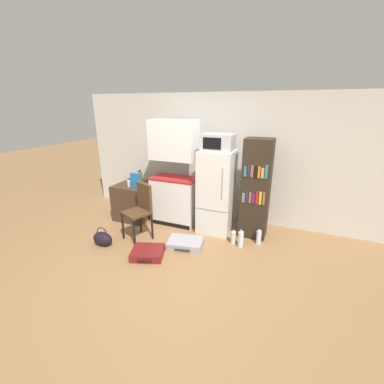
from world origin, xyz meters
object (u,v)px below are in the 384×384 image
at_px(cereal_box, 136,181).
at_px(water_bottle_front, 241,239).
at_px(microwave, 218,142).
at_px(water_bottle_middle, 259,237).
at_px(bottle_clear_short, 129,183).
at_px(suitcase_large_flat, 185,243).
at_px(bottle_olive_oil, 140,177).
at_px(chair, 141,206).
at_px(kitchen_hutch, 175,177).
at_px(handbag, 103,239).
at_px(water_bottle_back, 233,237).
at_px(bookshelf, 256,189).
at_px(refrigerator, 216,192).
at_px(bottle_ketchup_red, 133,179).
at_px(suitcase_small_flat, 148,253).
at_px(side_table, 135,201).
at_px(bottle_amber_beer, 138,180).
at_px(bottle_milk_white, 139,176).

height_order(cereal_box, water_bottle_front, cereal_box).
xyz_separation_m(microwave, water_bottle_middle, (0.84, -0.20, -1.53)).
bearing_deg(bottle_clear_short, suitcase_large_flat, -20.20).
bearing_deg(suitcase_large_flat, water_bottle_front, 11.87).
xyz_separation_m(bottle_olive_oil, chair, (0.59, -0.90, -0.24)).
bearing_deg(kitchen_hutch, microwave, -2.40).
xyz_separation_m(handbag, water_bottle_back, (2.01, 0.92, -0.01)).
bearing_deg(bottle_clear_short, bookshelf, 7.93).
distance_m(refrigerator, bottle_ketchup_red, 1.83).
relative_size(bottle_clear_short, suitcase_small_flat, 0.27).
height_order(side_table, bottle_amber_beer, bottle_amber_beer).
bearing_deg(suitcase_large_flat, bookshelf, 31.05).
bearing_deg(bottle_amber_beer, suitcase_small_flat, -52.09).
xyz_separation_m(handbag, water_bottle_middle, (2.42, 1.08, 0.00)).
relative_size(bottle_olive_oil, bottle_clear_short, 1.52).
height_order(suitcase_large_flat, water_bottle_front, water_bottle_front).
bearing_deg(bookshelf, bottle_olive_oil, 178.99).
xyz_separation_m(kitchen_hutch, chair, (-0.26, -0.81, -0.35)).
bearing_deg(water_bottle_middle, water_bottle_back, -158.38).
relative_size(bookshelf, bottle_clear_short, 10.74).
distance_m(bottle_ketchup_red, chair, 1.09).
distance_m(bottle_olive_oil, water_bottle_front, 2.45).
distance_m(bookshelf, bottle_clear_short, 2.43).
bearing_deg(chair, handbag, -108.68).
xyz_separation_m(bookshelf, handbag, (-2.26, -1.37, -0.75)).
relative_size(bottle_olive_oil, cereal_box, 0.82).
relative_size(microwave, suitcase_small_flat, 0.89).
relative_size(side_table, bottle_ketchup_red, 4.25).
relative_size(refrigerator, bottle_clear_short, 9.34).
bearing_deg(bottle_milk_white, refrigerator, -6.92).
distance_m(bottle_ketchup_red, water_bottle_middle, 2.76).
relative_size(bottle_olive_oil, water_bottle_back, 0.87).
bearing_deg(bottle_clear_short, cereal_box, -15.02).
distance_m(side_table, kitchen_hutch, 1.05).
relative_size(bottle_amber_beer, water_bottle_back, 0.56).
distance_m(side_table, bottle_clear_short, 0.46).
bearing_deg(suitcase_large_flat, bottle_milk_white, 135.96).
bearing_deg(suitcase_small_flat, chair, 110.59).
bearing_deg(refrigerator, handbag, -140.87).
bearing_deg(handbag, refrigerator, 39.13).
relative_size(suitcase_large_flat, handbag, 1.77).
distance_m(bottle_clear_short, bottle_milk_white, 0.48).
bearing_deg(cereal_box, handbag, -92.59).
xyz_separation_m(bookshelf, suitcase_small_flat, (-1.38, -1.36, -0.81)).
bearing_deg(side_table, bottle_olive_oil, 82.71).
height_order(cereal_box, water_bottle_middle, cereal_box).
height_order(bottle_ketchup_red, chair, chair).
height_order(kitchen_hutch, handbag, kitchen_hutch).
height_order(microwave, bottle_olive_oil, microwave).
relative_size(microwave, water_bottle_front, 1.55).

